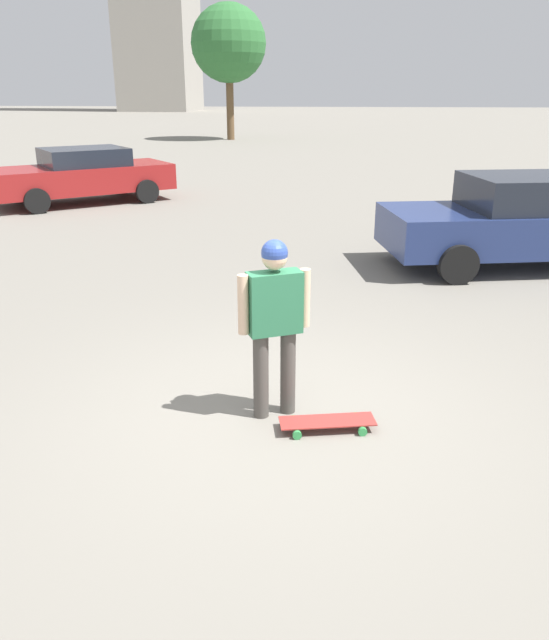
{
  "coord_description": "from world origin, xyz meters",
  "views": [
    {
      "loc": [
        -5.09,
        -0.58,
        2.82
      ],
      "look_at": [
        0.0,
        0.0,
        0.92
      ],
      "focal_mm": 35.0,
      "sensor_mm": 36.0,
      "label": 1
    }
  ],
  "objects_px": {
    "car_parked_near": "(522,221)",
    "person": "(274,314)",
    "car_parked_far": "(82,175)",
    "skateboard": "(327,422)"
  },
  "relations": [
    {
      "from": "car_parked_near",
      "to": "car_parked_far",
      "type": "distance_m",
      "value": 11.12
    },
    {
      "from": "person",
      "to": "skateboard",
      "type": "distance_m",
      "value": 1.06
    },
    {
      "from": "person",
      "to": "car_parked_far",
      "type": "distance_m",
      "value": 12.54
    },
    {
      "from": "skateboard",
      "to": "car_parked_near",
      "type": "height_order",
      "value": "car_parked_near"
    },
    {
      "from": "person",
      "to": "car_parked_far",
      "type": "xyz_separation_m",
      "value": [
        10.84,
        6.29,
        -0.25
      ]
    },
    {
      "from": "person",
      "to": "car_parked_far",
      "type": "height_order",
      "value": "person"
    },
    {
      "from": "car_parked_near",
      "to": "person",
      "type": "bearing_deg",
      "value": 45.75
    },
    {
      "from": "person",
      "to": "car_parked_far",
      "type": "bearing_deg",
      "value": 94.55
    },
    {
      "from": "skateboard",
      "to": "person",
      "type": "bearing_deg",
      "value": -38.11
    },
    {
      "from": "person",
      "to": "skateboard",
      "type": "relative_size",
      "value": 1.88
    }
  ]
}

